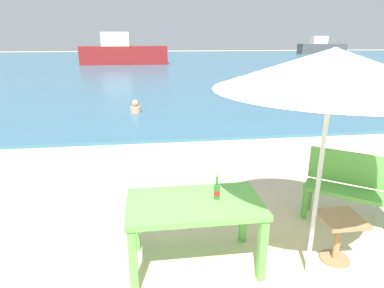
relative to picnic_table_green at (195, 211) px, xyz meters
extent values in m
cube|color=#386B84|center=(0.60, 29.40, -0.61)|extent=(120.00, 50.00, 0.08)
cube|color=#60B24C|center=(0.00, 0.00, 0.08)|extent=(1.40, 0.80, 0.06)
cube|color=#60B24C|center=(-0.64, -0.34, -0.30)|extent=(0.08, 0.08, 0.70)
cube|color=#60B24C|center=(0.64, -0.34, -0.30)|extent=(0.08, 0.08, 0.70)
cube|color=#60B24C|center=(-0.64, 0.34, -0.30)|extent=(0.08, 0.08, 0.70)
cube|color=#60B24C|center=(0.64, 0.34, -0.30)|extent=(0.08, 0.08, 0.70)
cylinder|color=#2D662D|center=(0.24, 0.03, 0.19)|extent=(0.06, 0.06, 0.16)
cone|color=#2D662D|center=(0.24, 0.03, 0.27)|extent=(0.06, 0.06, 0.03)
cylinder|color=#2D662D|center=(0.24, 0.03, 0.32)|extent=(0.03, 0.03, 0.09)
cylinder|color=red|center=(0.24, 0.03, 0.18)|extent=(0.07, 0.07, 0.05)
cylinder|color=gold|center=(0.24, 0.03, 0.37)|extent=(0.03, 0.03, 0.01)
cylinder|color=silver|center=(1.17, -0.30, 0.50)|extent=(0.04, 0.04, 2.30)
cone|color=silver|center=(1.17, -0.30, 1.47)|extent=(2.10, 2.10, 0.36)
cube|color=#9E7A51|center=(1.57, -0.15, -0.13)|extent=(0.44, 0.44, 0.04)
cylinder|color=#9E7A51|center=(1.57, -0.15, -0.40)|extent=(0.07, 0.07, 0.50)
cylinder|color=#9E7A51|center=(1.57, -0.15, -0.64)|extent=(0.32, 0.32, 0.03)
cube|color=#60B24C|center=(2.15, 0.52, -0.20)|extent=(1.17, 1.01, 0.05)
cube|color=#60B24C|center=(2.25, 0.65, 0.08)|extent=(0.98, 0.76, 0.44)
cube|color=#60B24C|center=(1.63, 0.74, -0.44)|extent=(0.06, 0.06, 0.42)
cube|color=#60B24C|center=(1.80, 0.97, -0.44)|extent=(0.06, 0.06, 0.42)
cylinder|color=tan|center=(-0.83, 7.49, -0.47)|extent=(0.34, 0.34, 0.20)
sphere|color=tan|center=(-0.83, 7.49, -0.27)|extent=(0.21, 0.21, 0.21)
cube|color=maroon|center=(-2.29, 27.58, 0.19)|extent=(7.47, 2.04, 1.53)
cube|color=silver|center=(-2.97, 27.58, 1.55)|extent=(2.38, 1.53, 1.19)
cube|color=#4C4C4C|center=(24.59, 43.15, 0.12)|extent=(6.71, 1.83, 1.37)
cube|color=silver|center=(23.98, 43.15, 1.34)|extent=(2.13, 1.37, 1.07)
camera|label=1|loc=(-0.44, -3.04, 1.73)|focal=30.93mm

